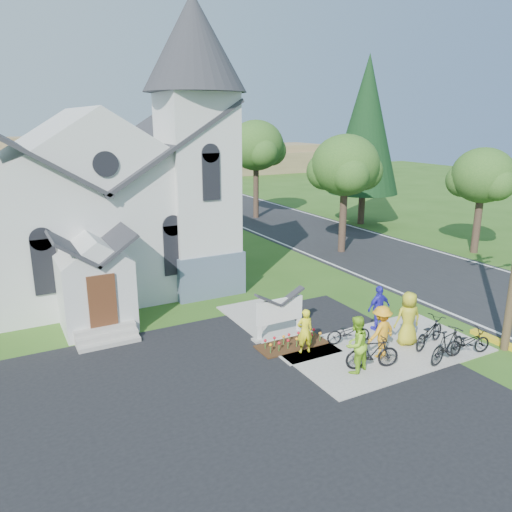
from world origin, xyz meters
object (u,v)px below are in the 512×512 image
cyclist_3 (381,332)px  bike_4 (468,342)px  bike_2 (429,332)px  bike_3 (448,345)px  church_sign (280,311)px  cyclist_0 (305,331)px  cyclist_4 (408,318)px  cyclist_1 (356,344)px  bike_0 (349,332)px  cyclist_2 (379,308)px  bike_1 (372,353)px

cyclist_3 → bike_4: (2.75, -1.32, -0.46)m
bike_2 → bike_3: 1.18m
bike_3 → bike_2: bearing=-28.0°
cyclist_3 → bike_4: cyclist_3 is taller
cyclist_3 → church_sign: bearing=-63.3°
cyclist_0 → cyclist_3: (2.10, -1.49, 0.11)m
cyclist_3 → cyclist_4: bearing=-177.7°
cyclist_3 → cyclist_1: bearing=8.0°
bike_0 → cyclist_1: size_ratio=0.85×
cyclist_2 → cyclist_4: cyclist_4 is taller
cyclist_0 → cyclist_1: 2.03m
cyclist_1 → bike_1: bearing=153.6°
bike_0 → bike_4: bike_4 is taller
cyclist_1 → bike_3: cyclist_1 is taller
cyclist_2 → bike_4: cyclist_2 is taller
cyclist_3 → cyclist_4: cyclist_4 is taller
church_sign → bike_0: 2.61m
church_sign → cyclist_4: 4.61m
cyclist_0 → bike_1: 2.40m
cyclist_2 → bike_2: cyclist_2 is taller
cyclist_1 → bike_3: 3.33m
cyclist_1 → bike_1: (0.62, -0.10, -0.40)m
cyclist_1 → cyclist_3: bearing=179.0°
cyclist_3 → bike_1: bearing=24.2°
cyclist_2 → cyclist_3: 2.29m
cyclist_2 → bike_3: cyclist_2 is taller
bike_0 → bike_4: bearing=-114.0°
bike_1 → cyclist_2: cyclist_2 is taller
cyclist_4 → bike_0: bearing=-15.7°
cyclist_1 → cyclist_2: size_ratio=1.07×
cyclist_0 → bike_3: 4.77m
church_sign → bike_2: (4.26, -3.27, -0.47)m
cyclist_0 → cyclist_4: bearing=172.7°
church_sign → bike_3: 5.90m
bike_1 → cyclist_4: bearing=-52.6°
bike_2 → bike_3: bearing=144.6°
cyclist_1 → bike_0: bearing=-140.1°
cyclist_3 → bike_0: bearing=-85.0°
church_sign → bike_3: church_sign is taller
cyclist_4 → cyclist_0: bearing=-4.3°
cyclist_0 → cyclist_1: bearing=120.4°
bike_1 → church_sign: bearing=38.7°
bike_0 → cyclist_2: 1.88m
cyclist_0 → bike_1: (1.28, -2.01, -0.26)m
cyclist_1 → bike_2: 3.57m
bike_1 → cyclist_4: 2.49m
bike_1 → bike_2: bearing=-65.2°
church_sign → cyclist_1: size_ratio=1.16×
bike_0 → cyclist_2: size_ratio=0.91×
bike_0 → bike_2: size_ratio=0.83×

